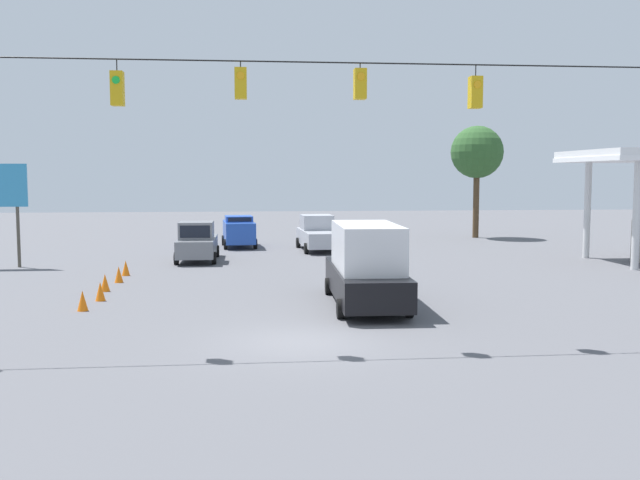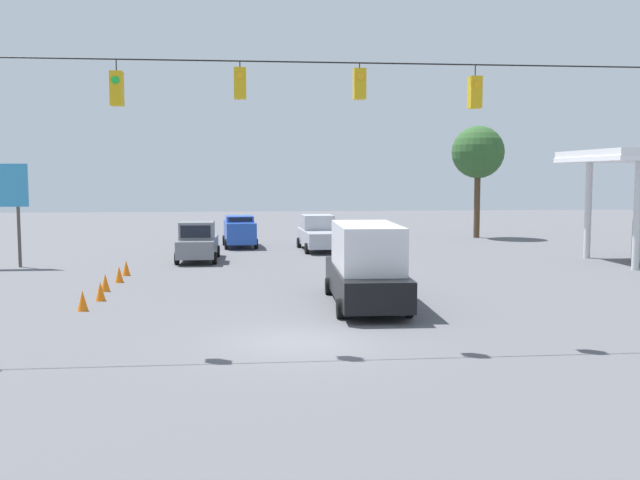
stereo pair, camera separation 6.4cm
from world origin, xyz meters
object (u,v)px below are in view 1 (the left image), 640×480
Objects in this scene: pickup_truck_silver_oncoming_deep at (318,234)px; overhead_signal_span at (301,152)px; tree_horizon_left at (477,153)px; traffic_cone_third at (105,283)px; traffic_cone_nearest at (83,301)px; sedan_blue_withflow_deep at (239,231)px; traffic_cone_fifth at (126,268)px; traffic_cone_second at (100,291)px; box_truck_black_crossing_near at (366,265)px; traffic_cone_fourth at (119,274)px; pickup_truck_grey_withflow_far at (197,243)px.

overhead_signal_span is at bearing 83.23° from pickup_truck_silver_oncoming_deep.
traffic_cone_third is at bearing 44.74° from tree_horizon_left.
tree_horizon_left is (-22.11, -26.01, 5.79)m from traffic_cone_nearest.
sedan_blue_withflow_deep reaches higher than traffic_cone_third.
traffic_cone_nearest is 1.00× the size of traffic_cone_fifth.
traffic_cone_nearest is at bearing 83.98° from traffic_cone_second.
sedan_blue_withflow_deep is (4.66, -20.91, -0.39)m from box_truck_black_crossing_near.
traffic_cone_third is (7.04, -9.15, -4.84)m from overhead_signal_span.
traffic_cone_nearest is 1.00× the size of traffic_cone_fourth.
sedan_blue_withflow_deep is 13.39m from traffic_cone_fifth.
sedan_blue_withflow_deep is at bearing -111.85° from traffic_cone_fifth.
traffic_cone_fifth is at bearing 68.15° from sedan_blue_withflow_deep.
overhead_signal_span is 24.17m from pickup_truck_silver_oncoming_deep.
traffic_cone_fourth is (9.73, 12.16, -0.63)m from pickup_truck_silver_oncoming_deep.
box_truck_black_crossing_near is 21.43m from sedan_blue_withflow_deep.
traffic_cone_second and traffic_cone_fifth have the same top height.
pickup_truck_silver_oncoming_deep is 8.09× the size of traffic_cone_fourth.
box_truck_black_crossing_near is at bearing 102.55° from sedan_blue_withflow_deep.
traffic_cone_fifth is (0.18, -6.56, 0.00)m from traffic_cone_second.
traffic_cone_second is 6.56m from traffic_cone_fifth.
traffic_cone_nearest is 1.92m from traffic_cone_second.
traffic_cone_third is at bearing 73.31° from sedan_blue_withflow_deep.
traffic_cone_third is at bearing 73.24° from pickup_truck_grey_withflow_far.
overhead_signal_span is 6.84m from box_truck_black_crossing_near.
pickup_truck_silver_oncoming_deep reaches higher than traffic_cone_third.
pickup_truck_grey_withflow_far is at bearing -110.75° from traffic_cone_fourth.
pickup_truck_silver_oncoming_deep is at bearing -96.77° from overhead_signal_span.
pickup_truck_grey_withflow_far reaches higher than traffic_cone_fifth.
box_truck_black_crossing_near reaches higher than traffic_cone_fourth.
traffic_cone_nearest and traffic_cone_fifth have the same top height.
pickup_truck_grey_withflow_far is at bearing -101.81° from traffic_cone_nearest.
pickup_truck_grey_withflow_far is (6.93, 4.77, -0.00)m from pickup_truck_silver_oncoming_deep.
pickup_truck_silver_oncoming_deep is at bearing -128.65° from traffic_cone_fourth.
pickup_truck_silver_oncoming_deep is at bearing -117.88° from traffic_cone_nearest.
overhead_signal_span is 26.38m from sedan_blue_withflow_deep.
sedan_blue_withflow_deep reaches higher than traffic_cone_nearest.
box_truck_black_crossing_near is 10.32× the size of traffic_cone_nearest.
box_truck_black_crossing_near is at bearing 168.35° from traffic_cone_second.
tree_horizon_left is (-17.11, -5.14, 5.11)m from sedan_blue_withflow_deep.
box_truck_black_crossing_near is 10.32× the size of traffic_cone_second.
sedan_blue_withflow_deep reaches higher than traffic_cone_fourth.
pickup_truck_silver_oncoming_deep and pickup_truck_grey_withflow_far have the same top height.
pickup_truck_silver_oncoming_deep reaches higher than traffic_cone_fifth.
overhead_signal_span reaches higher than traffic_cone_third.
sedan_blue_withflow_deep is 18.58m from tree_horizon_left.
traffic_cone_third is 0.09× the size of tree_horizon_left.
tree_horizon_left is (-19.23, -12.25, 5.17)m from pickup_truck_grey_withflow_far.
pickup_truck_grey_withflow_far is 7.31× the size of traffic_cone_second.
traffic_cone_second is (4.80, 18.97, -0.69)m from sedan_blue_withflow_deep.
pickup_truck_grey_withflow_far is at bearing 34.56° from pickup_truck_silver_oncoming_deep.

